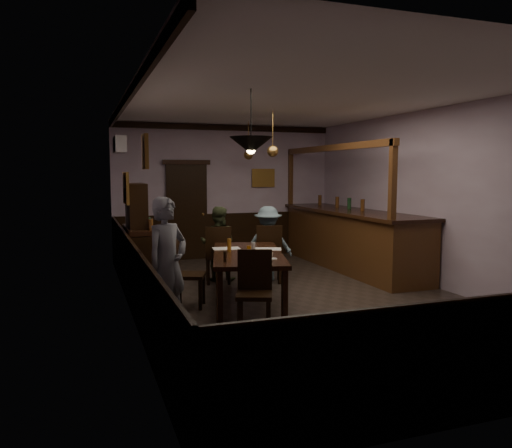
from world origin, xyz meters
name	(u,v)px	position (x,y,z in m)	size (l,w,h in m)	color
room	(298,201)	(0.00, 0.00, 1.50)	(5.01, 8.01, 3.01)	#2D2621
dining_table	(248,257)	(-0.80, 0.03, 0.69)	(1.55, 2.39, 0.75)	black
chair_far_left	(218,252)	(-0.89, 1.37, 0.55)	(0.52, 0.52, 1.01)	black
chair_far_right	(269,251)	(-0.03, 1.13, 0.56)	(0.57, 0.57, 1.02)	black
chair_near	(254,287)	(-1.14, -1.25, 0.54)	(0.55, 0.55, 0.99)	black
chair_side	(184,270)	(-1.74, 0.09, 0.54)	(0.56, 0.56, 0.99)	black
person_standing	(167,264)	(-2.14, -0.90, 0.82)	(0.60, 0.39, 1.64)	slate
person_seated_left	(218,244)	(-0.82, 1.64, 0.67)	(0.65, 0.50, 1.33)	#404B2D
person_seated_right	(268,243)	(0.05, 1.40, 0.66)	(0.86, 0.49, 1.33)	slate
newspaper_left	(226,249)	(-0.99, 0.49, 0.75)	(0.42, 0.30, 0.01)	silver
newspaper_right	(267,249)	(-0.41, 0.23, 0.75)	(0.42, 0.30, 0.01)	silver
napkin	(247,256)	(-0.89, -0.23, 0.75)	(0.15, 0.15, 0.00)	#ECC157
saucer	(272,259)	(-0.66, -0.62, 0.76)	(0.15, 0.15, 0.01)	white
coffee_cup	(270,256)	(-0.68, -0.60, 0.80)	(0.08, 0.08, 0.07)	white
pastry_plate	(246,259)	(-1.00, -0.51, 0.76)	(0.22, 0.22, 0.01)	white
pastry_ring_a	(244,257)	(-1.03, -0.51, 0.79)	(0.13, 0.13, 0.04)	#C68C47
pastry_ring_b	(248,257)	(-0.97, -0.51, 0.79)	(0.13, 0.13, 0.04)	#C68C47
soda_can	(249,250)	(-0.82, -0.09, 0.81)	(0.07, 0.07, 0.12)	orange
beer_glass	(229,245)	(-1.04, 0.18, 0.85)	(0.06, 0.06, 0.20)	#BF721E
water_glass	(253,247)	(-0.70, 0.04, 0.82)	(0.06, 0.06, 0.15)	silver
pepper_mill	(225,256)	(-1.32, -0.57, 0.82)	(0.04, 0.04, 0.14)	black
sideboard	(140,247)	(-2.21, 1.44, 0.70)	(0.47, 1.33, 1.75)	black
bar_counter	(349,237)	(1.99, 1.90, 0.62)	(1.03, 4.41, 2.47)	#482513
door_back	(187,212)	(-0.90, 3.95, 1.05)	(0.90, 0.06, 2.10)	black
ac_unit	(119,145)	(-2.38, 2.90, 2.45)	(0.20, 0.85, 0.30)	white
picture_left_small	(145,152)	(-2.46, -1.60, 2.15)	(0.04, 0.28, 0.36)	olive
picture_left_large	(126,188)	(-2.46, 0.80, 1.70)	(0.04, 0.62, 0.48)	olive
picture_back	(263,178)	(0.90, 3.96, 1.80)	(0.55, 0.04, 0.42)	olive
pendant_iron	(251,145)	(-1.01, -0.74, 2.28)	(0.56, 0.56, 0.83)	black
pendant_brass_mid	(273,151)	(0.10, 1.32, 2.30)	(0.20, 0.20, 0.81)	#BF8C3F
pendant_brass_far	(248,155)	(0.30, 3.25, 2.30)	(0.20, 0.20, 0.81)	#BF8C3F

